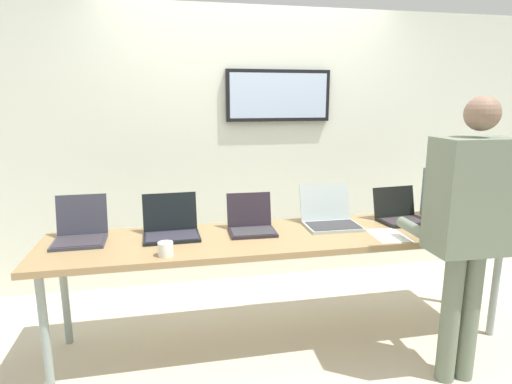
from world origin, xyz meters
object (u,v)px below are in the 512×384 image
(laptop_station_2, at_px, (251,223))
(laptop_station_0, at_px, (80,231))
(equipment_box, at_px, (457,195))
(laptop_station_1, at_px, (171,227))
(person, at_px, (470,216))
(workbench, at_px, (284,241))
(laptop_station_4, at_px, (400,213))
(laptop_station_3, at_px, (330,217))
(coffee_mug, at_px, (166,249))

(laptop_station_2, bearing_deg, laptop_station_0, 178.63)
(equipment_box, height_order, laptop_station_1, equipment_box)
(laptop_station_2, height_order, person, person)
(workbench, relative_size, laptop_station_0, 9.64)
(laptop_station_0, bearing_deg, laptop_station_4, 0.02)
(laptop_station_2, relative_size, laptop_station_3, 0.83)
(workbench, height_order, laptop_station_1, laptop_station_1)
(laptop_station_4, relative_size, person, 0.22)
(laptop_station_3, relative_size, person, 0.23)
(laptop_station_3, bearing_deg, equipment_box, -3.27)
(laptop_station_3, bearing_deg, laptop_station_0, -179.84)
(laptop_station_0, height_order, laptop_station_1, laptop_station_0)
(laptop_station_0, height_order, coffee_mug, laptop_station_0)
(coffee_mug, bearing_deg, laptop_station_3, 18.68)
(laptop_station_0, height_order, laptop_station_2, laptop_station_0)
(equipment_box, height_order, laptop_station_3, equipment_box)
(laptop_station_3, distance_m, coffee_mug, 1.21)
(coffee_mug, bearing_deg, person, -12.53)
(laptop_station_2, bearing_deg, equipment_box, -0.90)
(laptop_station_4, distance_m, person, 0.78)
(laptop_station_2, relative_size, laptop_station_4, 0.85)
(laptop_station_1, xyz_separation_m, coffee_mug, (-0.04, -0.37, -0.02))
(laptop_station_1, bearing_deg, coffee_mug, -95.67)
(laptop_station_4, bearing_deg, equipment_box, -6.99)
(laptop_station_0, bearing_deg, laptop_station_3, 0.16)
(workbench, height_order, coffee_mug, coffee_mug)
(equipment_box, distance_m, laptop_station_3, 0.98)
(laptop_station_2, bearing_deg, workbench, -27.21)
(laptop_station_0, relative_size, person, 0.19)
(laptop_station_2, xyz_separation_m, coffee_mug, (-0.57, -0.36, -0.02))
(equipment_box, distance_m, laptop_station_2, 1.55)
(workbench, relative_size, equipment_box, 8.45)
(equipment_box, distance_m, person, 0.83)
(workbench, height_order, equipment_box, equipment_box)
(laptop_station_0, height_order, laptop_station_3, laptop_station_0)
(laptop_station_3, distance_m, person, 0.94)
(workbench, height_order, laptop_station_4, laptop_station_4)
(laptop_station_3, bearing_deg, workbench, -159.61)
(laptop_station_0, xyz_separation_m, laptop_station_4, (2.22, 0.00, -0.01))
(laptop_station_0, distance_m, laptop_station_4, 2.22)
(equipment_box, relative_size, laptop_station_1, 1.01)
(laptop_station_1, distance_m, laptop_station_3, 1.11)
(workbench, distance_m, laptop_station_4, 0.93)
(workbench, distance_m, person, 1.13)
(workbench, bearing_deg, coffee_mug, -162.15)
(equipment_box, bearing_deg, laptop_station_4, 173.01)
(laptop_station_0, xyz_separation_m, laptop_station_3, (1.67, 0.00, -0.00))
(person, bearing_deg, laptop_station_1, 155.72)
(laptop_station_0, bearing_deg, coffee_mug, -35.99)
(workbench, xyz_separation_m, laptop_station_4, (0.92, 0.13, 0.11))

